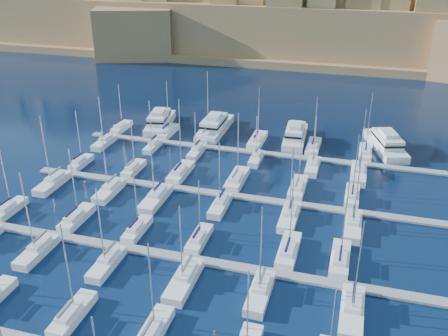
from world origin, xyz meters
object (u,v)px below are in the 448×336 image
(motor_yacht_b, at_px, (215,126))
(motor_yacht_a, at_px, (160,121))
(sailboat_2, at_px, (72,314))
(motor_yacht_c, at_px, (295,135))
(motor_yacht_d, at_px, (386,143))

(motor_yacht_b, bearing_deg, motor_yacht_a, -178.19)
(sailboat_2, bearing_deg, motor_yacht_c, 74.87)
(motor_yacht_c, bearing_deg, sailboat_2, -105.13)
(motor_yacht_a, height_order, motor_yacht_d, same)
(sailboat_2, xyz_separation_m, motor_yacht_d, (40.30, 70.94, 0.98))
(motor_yacht_b, relative_size, motor_yacht_d, 0.96)
(motor_yacht_a, height_order, motor_yacht_b, same)
(sailboat_2, height_order, motor_yacht_c, sailboat_2)
(motor_yacht_b, bearing_deg, sailboat_2, -88.47)
(sailboat_2, relative_size, motor_yacht_c, 0.89)
(motor_yacht_b, bearing_deg, motor_yacht_c, -2.35)
(motor_yacht_b, bearing_deg, motor_yacht_d, 0.02)
(sailboat_2, distance_m, motor_yacht_c, 72.59)
(motor_yacht_a, distance_m, motor_yacht_d, 57.18)
(motor_yacht_c, relative_size, motor_yacht_d, 0.88)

